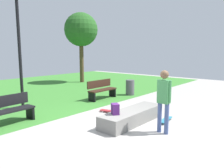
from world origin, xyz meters
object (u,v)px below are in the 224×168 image
object	(u,v)px
concrete_ledge	(132,116)
skateboard_spare	(110,111)
skateboard_by_ledge	(166,120)
park_bench_near_lamppost	(102,89)
trash_bin	(130,87)
lamp_post	(19,40)
backpack_on_ledge	(115,109)
skater_performing_trick	(164,97)
tree_young_birch	(81,30)
park_bench_near_path	(7,110)

from	to	relation	value
concrete_ledge	skateboard_spare	world-z (taller)	concrete_ledge
skateboard_by_ledge	park_bench_near_lamppost	bearing A→B (deg)	73.40
skateboard_spare	trash_bin	bearing A→B (deg)	23.45
skateboard_by_ledge	lamp_post	size ratio (longest dim) A/B	0.18
backpack_on_ledge	skateboard_by_ledge	size ratio (longest dim) A/B	0.39
concrete_ledge	skater_performing_trick	size ratio (longest dim) A/B	1.46
park_bench_near_lamppost	trash_bin	xyz separation A→B (m)	(1.68, -0.49, -0.08)
concrete_ledge	tree_young_birch	xyz separation A→B (m)	(5.32, 8.32, 3.60)
skateboard_by_ledge	skateboard_spare	xyz separation A→B (m)	(-0.38, 2.08, 0.00)
skater_performing_trick	trash_bin	world-z (taller)	skater_performing_trick
backpack_on_ledge	lamp_post	size ratio (longest dim) A/B	0.07
skateboard_spare	trash_bin	xyz separation A→B (m)	(3.25, 1.41, 0.33)
park_bench_near_path	park_bench_near_lamppost	xyz separation A→B (m)	(4.65, 0.31, 0.00)
backpack_on_ledge	skateboard_by_ledge	distance (m)	1.85
park_bench_near_path	park_bench_near_lamppost	bearing A→B (deg)	3.78
backpack_on_ledge	skater_performing_trick	size ratio (longest dim) A/B	0.18
skateboard_spare	trash_bin	distance (m)	3.56
park_bench_near_lamppost	park_bench_near_path	bearing A→B (deg)	-176.22
skateboard_by_ledge	tree_young_birch	xyz separation A→B (m)	(4.52, 9.10, 3.75)
backpack_on_ledge	skater_performing_trick	bearing A→B (deg)	59.47
tree_young_birch	trash_bin	size ratio (longest dim) A/B	6.36
skateboard_by_ledge	tree_young_birch	bearing A→B (deg)	63.57
skateboard_spare	tree_young_birch	world-z (taller)	tree_young_birch
skater_performing_trick	tree_young_birch	distance (m)	11.32
concrete_ledge	backpack_on_ledge	distance (m)	0.84
skateboard_by_ledge	park_bench_near_lamppost	distance (m)	4.17
skater_performing_trick	trash_bin	size ratio (longest dim) A/B	2.23
concrete_ledge	tree_young_birch	size ratio (longest dim) A/B	0.51
skater_performing_trick	skateboard_by_ledge	size ratio (longest dim) A/B	2.17
backpack_on_ledge	skateboard_spare	bearing A→B (deg)	172.14
backpack_on_ledge	lamp_post	world-z (taller)	lamp_post
trash_bin	tree_young_birch	bearing A→B (deg)	73.55
skateboard_spare	backpack_on_ledge	bearing A→B (deg)	-134.07
park_bench_near_lamppost	trash_bin	size ratio (longest dim) A/B	2.01
backpack_on_ledge	lamp_post	bearing A→B (deg)	-135.85
park_bench_near_path	tree_young_birch	bearing A→B (deg)	34.21
trash_bin	park_bench_near_lamppost	bearing A→B (deg)	163.89
skater_performing_trick	skateboard_spare	world-z (taller)	skater_performing_trick
park_bench_near_lamppost	tree_young_birch	size ratio (longest dim) A/B	0.32
tree_young_birch	trash_bin	bearing A→B (deg)	-106.45
concrete_ledge	trash_bin	distance (m)	4.56
backpack_on_ledge	park_bench_near_path	xyz separation A→B (m)	(-1.93, 2.78, -0.10)
park_bench_near_lamppost	skateboard_spare	bearing A→B (deg)	-129.57
concrete_ledge	park_bench_near_path	xyz separation A→B (m)	(-2.67, 2.89, 0.27)
skateboard_by_ledge	skateboard_spare	distance (m)	2.12
skateboard_by_ledge	park_bench_near_path	xyz separation A→B (m)	(-3.46, 3.67, 0.42)
park_bench_near_path	park_bench_near_lamppost	size ratio (longest dim) A/B	1.02
backpack_on_ledge	skater_performing_trick	world-z (taller)	skater_performing_trick
park_bench_near_lamppost	lamp_post	world-z (taller)	lamp_post
tree_young_birch	lamp_post	bearing A→B (deg)	-150.05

